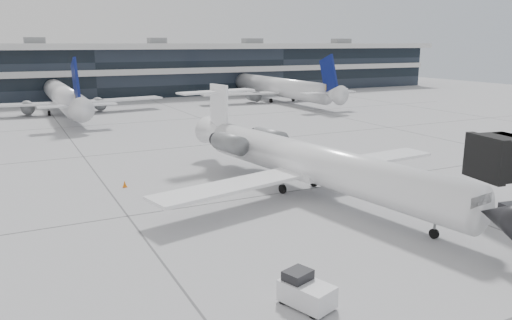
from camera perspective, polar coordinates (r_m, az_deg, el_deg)
ground at (r=37.70m, az=0.57°, el=-4.14°), size 220.00×220.00×0.00m
terminal at (r=115.33m, az=-18.71°, el=9.43°), size 170.00×22.00×10.00m
bg_jet_center at (r=88.11m, az=-21.03°, el=5.01°), size 32.00×40.00×9.60m
bg_jet_right at (r=100.22m, az=2.44°, el=6.76°), size 32.00×40.00×9.60m
regional_jet at (r=37.89m, az=6.13°, el=-0.13°), size 25.83×32.22×7.45m
baggage_tug at (r=22.64m, az=5.68°, el=-14.70°), size 2.07×2.67×1.50m
traffic_cone at (r=41.28m, az=-14.78°, el=-2.68°), size 0.38×0.38×0.53m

